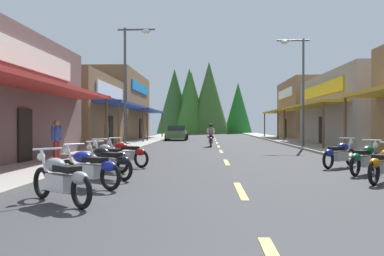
{
  "coord_description": "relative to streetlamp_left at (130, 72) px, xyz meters",
  "views": [
    {
      "loc": [
        -0.74,
        -2.11,
        1.5
      ],
      "look_at": [
        -2.06,
        31.29,
        1.22
      ],
      "focal_mm": 37.58,
      "sensor_mm": 36.0,
      "label": 1
    }
  ],
  "objects": [
    {
      "name": "streetlamp_right",
      "position": [
        10.1,
        3.71,
        0.05
      ],
      "size": [
        2.08,
        0.3,
        6.97
      ],
      "color": "#474C51",
      "rests_on": "ground"
    },
    {
      "name": "sidewalk_left",
      "position": [
        -1.22,
        5.84,
        -4.35
      ],
      "size": [
        2.67,
        81.7,
        0.12
      ],
      "primitive_type": "cube",
      "color": "#9E9991",
      "rests_on": "ground"
    },
    {
      "name": "motorcycle_parked_right_1",
      "position": [
        8.89,
        -11.53,
        -3.92
      ],
      "size": [
        1.51,
        1.65,
        1.04
      ],
      "rotation": [
        0.0,
        0.0,
        0.83
      ],
      "color": "black",
      "rests_on": "ground"
    },
    {
      "name": "motorcycle_parked_left_0",
      "position": [
        1.53,
        -14.64,
        -3.92
      ],
      "size": [
        1.67,
        1.49,
        1.04
      ],
      "rotation": [
        0.0,
        0.0,
        2.42
      ],
      "color": "black",
      "rests_on": "ground"
    },
    {
      "name": "motorcycle_parked_left_4",
      "position": [
        1.39,
        -7.96,
        -3.92
      ],
      "size": [
        1.89,
        1.18,
        1.04
      ],
      "rotation": [
        0.0,
        0.0,
        2.6
      ],
      "color": "black",
      "rests_on": "ground"
    },
    {
      "name": "streetlamp_left",
      "position": [
        0.0,
        0.0,
        0.0
      ],
      "size": [
        2.08,
        0.3,
        6.87
      ],
      "color": "#474C51",
      "rests_on": "ground"
    },
    {
      "name": "parked_car_curbside",
      "position": [
        1.31,
        16.73,
        -3.72
      ],
      "size": [
        2.07,
        4.31,
        1.4
      ],
      "rotation": [
        0.0,
        0.0,
        1.57
      ],
      "color": "#4C723F",
      "rests_on": "ground"
    },
    {
      "name": "motorcycle_parked_left_3",
      "position": [
        1.13,
        -9.37,
        -3.92
      ],
      "size": [
        1.65,
        1.52,
        1.04
      ],
      "rotation": [
        0.0,
        0.0,
        2.4
      ],
      "color": "black",
      "rests_on": "ground"
    },
    {
      "name": "pedestrian_browsing",
      "position": [
        -1.75,
        1.7,
        -3.42
      ],
      "size": [
        0.42,
        0.49,
        1.7
      ],
      "rotation": [
        0.0,
        0.0,
        0.6
      ],
      "color": "#3F593F",
      "rests_on": "ground"
    },
    {
      "name": "storefront_right_far",
      "position": [
        15.94,
        21.37,
        -1.29
      ],
      "size": [
        8.44,
        10.53,
        6.22
      ],
      "color": "olive",
      "rests_on": "ground"
    },
    {
      "name": "rider_cruising_lead",
      "position": [
        4.51,
        5.18,
        -3.75
      ],
      "size": [
        0.6,
        2.14,
        1.57
      ],
      "rotation": [
        0.0,
        0.0,
        1.57
      ],
      "color": "black",
      "rests_on": "ground"
    },
    {
      "name": "storefront_right_middle",
      "position": [
        16.37,
        7.6,
        -1.8
      ],
      "size": [
        9.31,
        13.77,
        5.21
      ],
      "color": "gray",
      "rests_on": "ground"
    },
    {
      "name": "storefront_left_far",
      "position": [
        -6.91,
        18.27,
        -1.09
      ],
      "size": [
        10.56,
        12.99,
        6.64
      ],
      "color": "brown",
      "rests_on": "ground"
    },
    {
      "name": "motorcycle_parked_right_3",
      "position": [
        8.89,
        -7.98,
        -3.92
      ],
      "size": [
        1.64,
        1.53,
        1.04
      ],
      "rotation": [
        0.0,
        0.0,
        0.75
      ],
      "color": "black",
      "rests_on": "ground"
    },
    {
      "name": "ground",
      "position": [
        5.05,
        5.84,
        -4.46
      ],
      "size": [
        9.88,
        81.7,
        0.1
      ],
      "primitive_type": "cube",
      "color": "#38383A"
    },
    {
      "name": "pedestrian_by_shop",
      "position": [
        -1.51,
        -6.9,
        -3.42
      ],
      "size": [
        0.34,
        0.56,
        1.69
      ],
      "rotation": [
        0.0,
        0.0,
        6.04
      ],
      "color": "maroon",
      "rests_on": "ground"
    },
    {
      "name": "centerline_dashes",
      "position": [
        5.05,
        8.24,
        -4.4
      ],
      "size": [
        0.16,
        55.61,
        0.01
      ],
      "color": "#E0C64C",
      "rests_on": "ground"
    },
    {
      "name": "motorcycle_parked_left_1",
      "position": [
        1.49,
        -12.73,
        -3.92
      ],
      "size": [
        1.86,
        1.23,
        1.04
      ],
      "rotation": [
        0.0,
        0.0,
        2.58
      ],
      "color": "black",
      "rests_on": "ground"
    },
    {
      "name": "storefront_left_middle",
      "position": [
        -6.86,
        5.9,
        -1.94
      ],
      "size": [
        10.48,
        10.33,
        4.93
      ],
      "color": "brown",
      "rests_on": "ground"
    },
    {
      "name": "treeline_backdrop",
      "position": [
        2.43,
        46.95,
        1.16
      ],
      "size": [
        16.54,
        11.86,
        12.06
      ],
      "color": "#246323",
      "rests_on": "ground"
    },
    {
      "name": "sidewalk_right",
      "position": [
        11.32,
        5.84,
        -4.35
      ],
      "size": [
        2.67,
        81.7,
        0.12
      ],
      "primitive_type": "cube",
      "color": "gray",
      "rests_on": "ground"
    },
    {
      "name": "motorcycle_parked_left_2",
      "position": [
        1.51,
        -11.12,
        -3.92
      ],
      "size": [
        1.76,
        1.38,
        1.04
      ],
      "rotation": [
        0.0,
        0.0,
        2.49
      ],
      "color": "black",
      "rests_on": "ground"
    },
    {
      "name": "motorcycle_parked_right_2",
      "position": [
        9.05,
        -9.85,
        -3.92
      ],
      "size": [
        1.52,
        1.64,
        1.04
      ],
      "rotation": [
        0.0,
        0.0,
        0.83
      ],
      "color": "black",
      "rests_on": "ground"
    }
  ]
}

